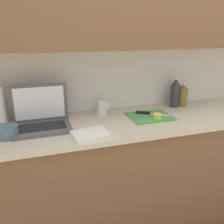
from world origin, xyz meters
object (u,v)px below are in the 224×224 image
(measuring_cup, at_px, (102,107))
(bowl_white, at_px, (6,132))
(lemon_half_cut, at_px, (157,116))
(bottle_green_soda, at_px, (183,95))
(knife, at_px, (147,113))
(laptop, at_px, (41,118))
(cutting_board, at_px, (150,116))
(bottle_oil_tall, at_px, (175,93))

(measuring_cup, bearing_deg, bowl_white, -160.22)
(lemon_half_cut, height_order, bottle_green_soda, bottle_green_soda)
(knife, bearing_deg, measuring_cup, -171.97)
(bottle_green_soda, height_order, measuring_cup, bottle_green_soda)
(laptop, distance_m, measuring_cup, 0.48)
(measuring_cup, bearing_deg, knife, -21.61)
(cutting_board, relative_size, measuring_cup, 2.82)
(laptop, xyz_separation_m, cutting_board, (0.79, -0.04, -0.06))
(laptop, relative_size, bottle_green_soda, 1.82)
(bottle_green_soda, bearing_deg, cutting_board, -155.94)
(cutting_board, xyz_separation_m, bottle_green_soda, (0.39, 0.17, 0.09))
(laptop, bearing_deg, bottle_oil_tall, 5.77)
(bowl_white, bearing_deg, laptop, 27.30)
(knife, height_order, lemon_half_cut, lemon_half_cut)
(knife, height_order, bottle_green_soda, bottle_green_soda)
(lemon_half_cut, relative_size, bottle_green_soda, 0.30)
(cutting_board, bearing_deg, measuring_cup, 152.04)
(knife, bearing_deg, laptop, -150.16)
(knife, bearing_deg, bowl_white, -143.96)
(laptop, relative_size, knife, 1.57)
(laptop, distance_m, bottle_oil_tall, 1.11)
(lemon_half_cut, bearing_deg, knife, 108.86)
(bowl_white, bearing_deg, cutting_board, 3.78)
(lemon_half_cut, distance_m, bottle_green_soda, 0.43)
(laptop, relative_size, bottle_oil_tall, 1.47)
(bowl_white, bearing_deg, bottle_green_soda, 9.82)
(bottle_green_soda, height_order, bottle_oil_tall, bottle_oil_tall)
(lemon_half_cut, relative_size, bottle_oil_tall, 0.24)
(cutting_board, bearing_deg, lemon_half_cut, -60.48)
(bottle_green_soda, relative_size, bottle_oil_tall, 0.81)
(cutting_board, bearing_deg, laptop, 176.88)
(cutting_board, height_order, bottle_green_soda, bottle_green_soda)
(knife, distance_m, measuring_cup, 0.35)
(knife, height_order, bowl_white, bowl_white)
(bowl_white, bearing_deg, knife, 6.40)
(knife, relative_size, bottle_oil_tall, 0.94)
(cutting_board, relative_size, bottle_oil_tall, 1.22)
(lemon_half_cut, xyz_separation_m, bottle_green_soda, (0.36, 0.23, 0.07))
(laptop, xyz_separation_m, bottle_green_soda, (1.18, 0.13, 0.03))
(bottle_oil_tall, height_order, measuring_cup, bottle_oil_tall)
(cutting_board, xyz_separation_m, bottle_oil_tall, (0.31, 0.17, 0.11))
(lemon_half_cut, distance_m, measuring_cup, 0.43)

